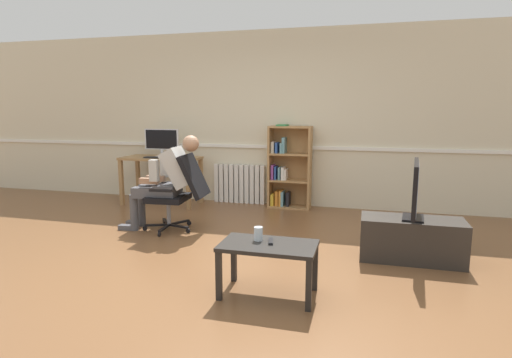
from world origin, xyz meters
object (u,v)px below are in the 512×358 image
bookshelf (287,169)px  office_chair (180,190)px  computer_desk (161,164)px  person_seated (166,179)px  spare_remote (271,241)px  drinking_glass (258,234)px  keyboard (158,157)px  coffee_table (268,251)px  computer_mouse (174,157)px  imac_monitor (162,140)px  tv_stand (412,239)px  tv_screen (415,189)px  radiator (239,184)px

bookshelf → office_chair: bookshelf is taller
computer_desk → person_seated: size_ratio=1.02×
computer_desk → spare_remote: (2.42, -2.75, -0.19)m
bookshelf → drinking_glass: size_ratio=11.15×
keyboard → coffee_table: 3.59m
keyboard → computer_mouse: size_ratio=4.33×
imac_monitor → coffee_table: (2.43, -2.87, -0.64)m
keyboard → tv_stand: size_ratio=0.43×
imac_monitor → office_chair: (0.95, -1.37, -0.49)m
computer_desk → office_chair: size_ratio=1.26×
keyboard → computer_mouse: 0.28m
imac_monitor → bookshelf: size_ratio=0.46×
imac_monitor → person_seated: 1.63m
computer_mouse → person_seated: size_ratio=0.08×
computer_mouse → spare_remote: 3.40m
keyboard → office_chair: bearing=-51.7°
computer_desk → imac_monitor: (-0.02, 0.08, 0.37)m
drinking_glass → imac_monitor: bearing=129.7°
computer_desk → bookshelf: (1.98, 0.29, -0.05)m
imac_monitor → spare_remote: bearing=-49.2°
imac_monitor → computer_mouse: bearing=-32.3°
office_chair → tv_screen: size_ratio=1.18×
office_chair → spare_remote: bearing=41.6°
office_chair → spare_remote: office_chair is taller
imac_monitor → tv_stand: imac_monitor is taller
radiator → drinking_glass: size_ratio=7.34×
drinking_glass → computer_mouse: bearing=127.7°
tv_screen → computer_mouse: bearing=71.4°
imac_monitor → spare_remote: 3.78m
tv_screen → coffee_table: bearing=139.4°
computer_mouse → bookshelf: size_ratio=0.08×
radiator → computer_mouse: bearing=-150.0°
tv_stand → computer_mouse: bearing=155.4°
imac_monitor → radiator: size_ratio=0.69×
imac_monitor → bookshelf: 2.05m
keyboard → spare_remote: 3.56m
computer_desk → tv_screen: bearing=-24.4°
person_seated → bookshelf: bearing=138.5°
imac_monitor → tv_stand: size_ratio=0.58×
computer_desk → computer_mouse: (0.29, -0.12, 0.13)m
drinking_glass → person_seated: bearing=137.5°
keyboard → spare_remote: keyboard is taller
drinking_glass → keyboard: bearing=131.5°
person_seated → tv_screen: 2.89m
computer_desk → coffee_table: size_ratio=1.58×
computer_desk → tv_stand: (3.62, -1.64, -0.42)m
tv_stand → drinking_glass: drinking_glass is taller
imac_monitor → spare_remote: size_ratio=3.88×
bookshelf → drinking_glass: (0.33, -3.02, -0.10)m
keyboard → computer_desk: bearing=97.8°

